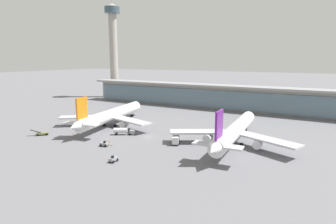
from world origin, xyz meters
TOP-DOWN VIEW (x-y plane):
  - ground_plane at (0.00, 0.00)m, footprint 1200.00×1200.00m
  - airliner_left_stand at (-25.48, 7.30)m, footprint 46.18×60.75m
  - airliner_centre_stand at (33.38, 7.36)m, footprint 46.85×61.02m
  - service_truck_near_nose_white at (14.36, -2.96)m, footprint 5.01×7.61m
  - service_truck_under_wing_grey at (6.43, -28.85)m, footprint 1.87×2.95m
  - service_truck_mid_apron_grey at (-6.68, -18.45)m, footprint 3.14×2.24m
  - service_truck_by_tail_grey at (-10.55, -2.49)m, footprint 8.56×6.27m
  - service_truck_on_taxiway_olive at (-39.42, -19.66)m, footprint 5.60×5.93m
  - terminal_building at (0.00, 76.65)m, footprint 183.60×12.80m
  - control_tower at (-91.31, 88.80)m, footprint 12.00×12.00m
  - safety_cone_alpha at (-8.77, -13.56)m, footprint 0.62×0.62m
  - safety_cone_bravo at (-29.77, -11.72)m, footprint 0.62×0.62m
  - safety_cone_charlie at (-4.85, -16.68)m, footprint 0.62×0.62m
  - safety_cone_delta at (-7.02, -16.18)m, footprint 0.62×0.62m

SIDE VIEW (x-z plane):
  - ground_plane at x=0.00m, z-range 0.00..0.00m
  - safety_cone_alpha at x=-8.77m, z-range -0.03..0.67m
  - safety_cone_bravo at x=-29.77m, z-range -0.03..0.67m
  - safety_cone_charlie at x=-4.85m, z-range -0.03..0.67m
  - safety_cone_delta at x=-7.02m, z-range -0.03..0.67m
  - service_truck_on_taxiway_olive at x=-39.42m, z-range -0.54..2.16m
  - service_truck_under_wing_grey at x=6.43m, z-range -0.15..1.90m
  - service_truck_mid_apron_grey at x=-6.68m, z-range -0.15..1.90m
  - service_truck_near_nose_white at x=14.36m, z-range 0.14..3.24m
  - service_truck_by_tail_grey at x=-10.55m, z-range 0.23..3.18m
  - airliner_left_stand at x=-25.48m, z-range -3.01..13.24m
  - airliner_centre_stand at x=33.38m, z-range -3.01..13.24m
  - terminal_building at x=0.00m, z-range 0.27..15.47m
  - control_tower at x=-91.31m, z-range 3.44..82.15m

